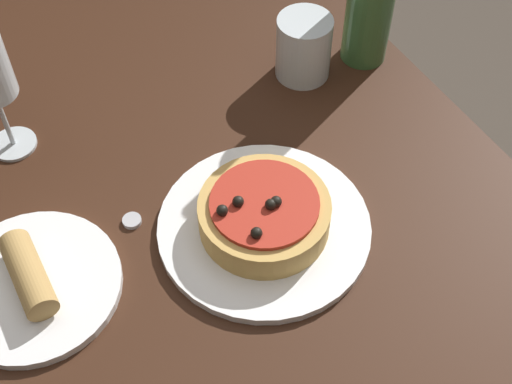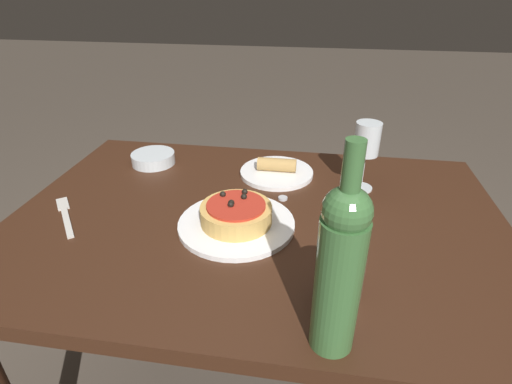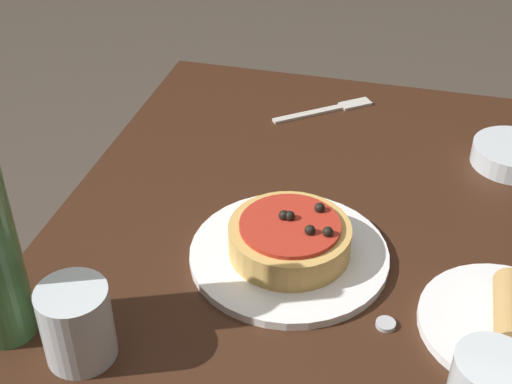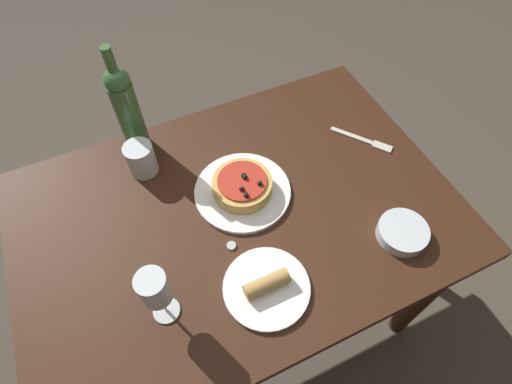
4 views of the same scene
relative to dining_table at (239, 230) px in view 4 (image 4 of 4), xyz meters
name	(u,v)px [view 4 (image 4 of 4)]	position (x,y,z in m)	size (l,w,h in m)	color
ground_plane	(244,303)	(0.00, 0.00, -0.63)	(14.00, 14.00, 0.00)	#4C4238
dining_table	(239,230)	(0.00, 0.00, 0.00)	(1.17, 0.80, 0.73)	#381E11
dinner_plate	(243,191)	(0.04, 0.05, 0.11)	(0.27, 0.27, 0.01)	white
pizza	(242,185)	(0.04, 0.05, 0.14)	(0.16, 0.16, 0.06)	tan
wine_glass	(155,290)	(-0.25, -0.18, 0.24)	(0.06, 0.06, 0.18)	silver
wine_bottle	(127,108)	(-0.17, 0.35, 0.25)	(0.07, 0.07, 0.34)	#3D6B38
water_cup	(141,159)	(-0.19, 0.24, 0.15)	(0.08, 0.08, 0.10)	silver
side_bowl	(402,232)	(0.35, -0.24, 0.12)	(0.13, 0.13, 0.03)	silver
fork	(365,141)	(0.45, 0.07, 0.11)	(0.13, 0.16, 0.00)	beige
side_plate	(267,287)	(-0.02, -0.23, 0.11)	(0.21, 0.21, 0.05)	white
bottle_cap	(231,246)	(-0.05, -0.09, 0.11)	(0.02, 0.02, 0.01)	#B7B7BC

